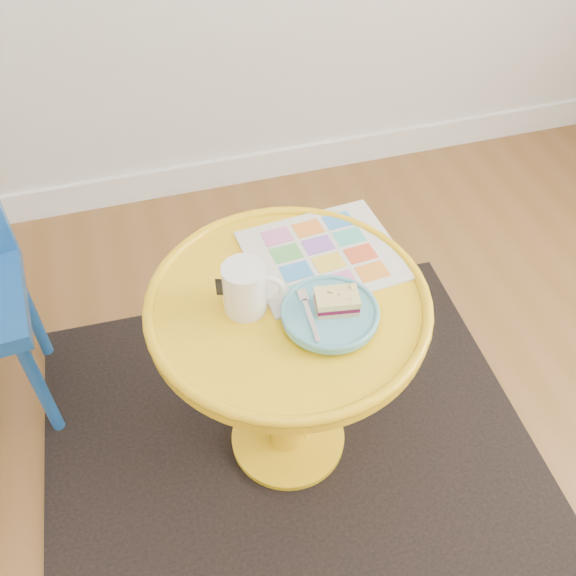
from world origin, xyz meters
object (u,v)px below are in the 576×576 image
object	(u,v)px
side_table	(288,348)
newspaper	(323,255)
mug	(246,287)
plate	(330,314)

from	to	relation	value
side_table	newspaper	bearing A→B (deg)	43.78
newspaper	mug	distance (m)	0.23
side_table	newspaper	xyz separation A→B (m)	(0.11, 0.11, 0.16)
side_table	mug	bearing A→B (deg)	176.18
side_table	newspaper	world-z (taller)	newspaper
side_table	mug	size ratio (longest dim) A/B	4.90
side_table	plate	xyz separation A→B (m)	(0.07, -0.07, 0.18)
mug	plate	distance (m)	0.18
mug	plate	bearing A→B (deg)	-6.62
side_table	plate	distance (m)	0.21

